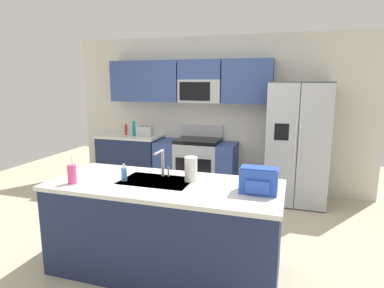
% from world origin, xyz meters
% --- Properties ---
extents(ground_plane, '(9.00, 9.00, 0.00)m').
position_xyz_m(ground_plane, '(0.00, 0.00, 0.00)').
color(ground_plane, beige).
rests_on(ground_plane, ground).
extents(kitchen_wall_unit, '(5.20, 0.43, 2.60)m').
position_xyz_m(kitchen_wall_unit, '(-0.14, 2.08, 1.47)').
color(kitchen_wall_unit, silver).
rests_on(kitchen_wall_unit, ground).
extents(back_counter, '(1.12, 0.63, 0.90)m').
position_xyz_m(back_counter, '(-1.51, 1.80, 0.45)').
color(back_counter, '#1E2A4D').
rests_on(back_counter, ground).
extents(range_oven, '(1.36, 0.61, 1.10)m').
position_xyz_m(range_oven, '(-0.26, 1.80, 0.44)').
color(range_oven, '#B7BABF').
rests_on(range_oven, ground).
extents(refrigerator, '(0.90, 0.76, 1.85)m').
position_xyz_m(refrigerator, '(1.36, 1.73, 0.93)').
color(refrigerator, '#4C4F54').
rests_on(refrigerator, ground).
extents(island_counter, '(2.22, 0.93, 0.90)m').
position_xyz_m(island_counter, '(0.14, -0.61, 0.45)').
color(island_counter, '#1E2A4D').
rests_on(island_counter, ground).
extents(toaster, '(0.28, 0.16, 0.18)m').
position_xyz_m(toaster, '(-1.18, 1.75, 0.99)').
color(toaster, '#B7BABF').
rests_on(toaster, back_counter).
extents(pepper_mill, '(0.05, 0.05, 0.19)m').
position_xyz_m(pepper_mill, '(-1.58, 1.80, 1.00)').
color(pepper_mill, '#B2332D').
rests_on(pepper_mill, back_counter).
extents(bottle_teal, '(0.06, 0.06, 0.26)m').
position_xyz_m(bottle_teal, '(-1.40, 1.75, 1.03)').
color(bottle_teal, teal).
rests_on(bottle_teal, back_counter).
extents(sink_faucet, '(0.08, 0.21, 0.28)m').
position_xyz_m(sink_faucet, '(0.05, -0.42, 1.07)').
color(sink_faucet, '#B7BABF').
rests_on(sink_faucet, island_counter).
extents(drink_cup_pink, '(0.08, 0.08, 0.30)m').
position_xyz_m(drink_cup_pink, '(-0.68, -0.88, 0.99)').
color(drink_cup_pink, '#EA4C93').
rests_on(drink_cup_pink, island_counter).
extents(soap_dispenser, '(0.06, 0.06, 0.17)m').
position_xyz_m(soap_dispenser, '(-0.26, -0.65, 0.97)').
color(soap_dispenser, '#4C8CD8').
rests_on(soap_dispenser, island_counter).
extents(paper_towel_roll, '(0.12, 0.12, 0.24)m').
position_xyz_m(paper_towel_roll, '(0.37, -0.47, 1.02)').
color(paper_towel_roll, white).
rests_on(paper_towel_roll, island_counter).
extents(backpack, '(0.32, 0.22, 0.23)m').
position_xyz_m(backpack, '(1.03, -0.61, 1.02)').
color(backpack, blue).
rests_on(backpack, island_counter).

